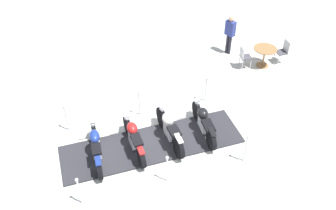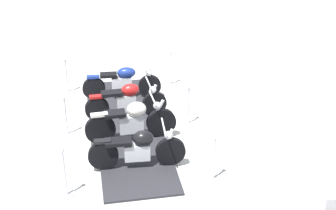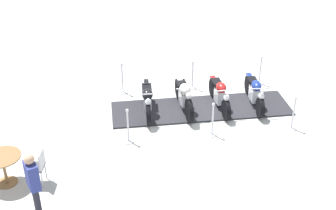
# 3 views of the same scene
# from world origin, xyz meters

# --- Properties ---
(ground_plane) EXTENTS (80.00, 80.00, 0.00)m
(ground_plane) POSITION_xyz_m (0.00, 0.00, 0.00)
(ground_plane) COLOR silver
(display_platform) EXTENTS (4.00, 5.65, 0.05)m
(display_platform) POSITION_xyz_m (0.00, 0.00, 0.03)
(display_platform) COLOR #28282D
(display_platform) RESTS_ON ground_plane
(motorcycle_black) EXTENTS (1.80, 1.20, 0.93)m
(motorcycle_black) POSITION_xyz_m (0.77, 1.50, 0.49)
(motorcycle_black) COLOR black
(motorcycle_black) RESTS_ON display_platform
(motorcycle_cream) EXTENTS (1.96, 1.04, 1.02)m
(motorcycle_cream) POSITION_xyz_m (0.24, 0.51, 0.54)
(motorcycle_cream) COLOR black
(motorcycle_cream) RESTS_ON display_platform
(motorcycle_maroon) EXTENTS (1.90, 1.09, 0.89)m
(motorcycle_maroon) POSITION_xyz_m (-0.28, -0.49, 0.50)
(motorcycle_maroon) COLOR black
(motorcycle_maroon) RESTS_ON display_platform
(motorcycle_navy) EXTENTS (1.86, 1.24, 0.90)m
(motorcycle_navy) POSITION_xyz_m (-0.82, -1.47, 0.49)
(motorcycle_navy) COLOR black
(motorcycle_navy) RESTS_ON display_platform
(stanchion_right_mid) EXTENTS (0.30, 0.30, 1.04)m
(stanchion_right_mid) POSITION_xyz_m (-1.30, 0.69, 0.36)
(stanchion_right_mid) COLOR silver
(stanchion_right_mid) RESTS_ON ground_plane
(stanchion_left_front) EXTENTS (0.33, 0.33, 1.08)m
(stanchion_left_front) POSITION_xyz_m (2.41, 1.40, 0.35)
(stanchion_left_front) COLOR silver
(stanchion_left_front) RESTS_ON ground_plane
(stanchion_right_rear) EXTENTS (0.30, 0.30, 1.06)m
(stanchion_right_rear) POSITION_xyz_m (-2.41, -1.40, 0.36)
(stanchion_right_rear) COLOR silver
(stanchion_right_rear) RESTS_ON ground_plane
(stanchion_right_front) EXTENTS (0.34, 0.34, 1.04)m
(stanchion_right_front) POSITION_xyz_m (-0.19, 2.78, 0.32)
(stanchion_right_front) COLOR silver
(stanchion_right_front) RESTS_ON ground_plane
(stanchion_left_rear) EXTENTS (0.34, 0.34, 1.03)m
(stanchion_left_rear) POSITION_xyz_m (0.19, -2.78, 0.31)
(stanchion_left_rear) COLOR silver
(stanchion_left_rear) RESTS_ON ground_plane
(stanchion_left_mid) EXTENTS (0.29, 0.29, 1.02)m
(stanchion_left_mid) POSITION_xyz_m (1.30, -0.69, 0.36)
(stanchion_left_mid) COLOR silver
(stanchion_left_mid) RESTS_ON ground_plane
(cafe_table) EXTENTS (0.90, 0.90, 0.79)m
(cafe_table) POSITION_xyz_m (0.03, 6.10, 0.60)
(cafe_table) COLOR olive
(cafe_table) RESTS_ON ground_plane
(cafe_chair_near_table) EXTENTS (0.56, 0.56, 0.92)m
(cafe_chair_near_table) POSITION_xyz_m (-0.46, 5.44, 0.54)
(cafe_chair_near_table) COLOR #B7B7BC
(cafe_chair_near_table) RESTS_ON ground_plane
(cafe_chair_across_table) EXTENTS (0.54, 0.54, 0.96)m
(cafe_chair_across_table) POSITION_xyz_m (0.42, 6.82, 0.55)
(cafe_chair_across_table) COLOR #B7B7BC
(cafe_chair_across_table) RESTS_ON ground_plane
(bystander_person) EXTENTS (0.42, 0.25, 1.67)m
(bystander_person) POSITION_xyz_m (-1.55, 5.90, 1.00)
(bystander_person) COLOR #23232D
(bystander_person) RESTS_ON ground_plane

